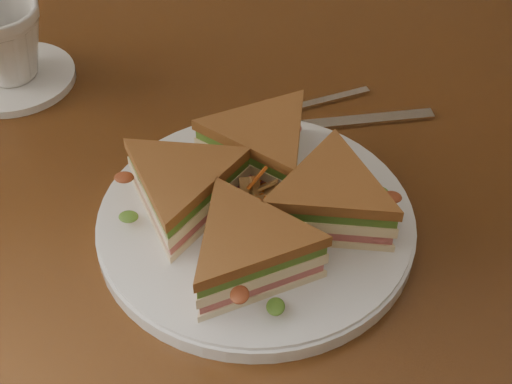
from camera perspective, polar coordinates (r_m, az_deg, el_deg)
table at (r=0.84m, az=3.87°, el=-3.13°), size 1.20×0.80×0.75m
plate at (r=0.70m, az=-0.00°, el=-2.44°), size 0.31×0.31×0.02m
sandwich_wedges at (r=0.68m, az=0.00°, el=-0.30°), size 0.29×0.29×0.06m
crisps_mound at (r=0.68m, az=-0.00°, el=-0.54°), size 0.09×0.09×0.05m
spoon at (r=0.83m, az=0.62°, el=6.20°), size 0.17×0.09×0.01m
knife at (r=0.83m, az=6.48°, el=5.50°), size 0.21×0.05×0.00m
saucer at (r=0.94m, az=-18.79°, el=8.63°), size 0.15×0.15×0.01m
coffee_cup at (r=0.91m, az=-19.53°, el=11.23°), size 0.11×0.11×0.09m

